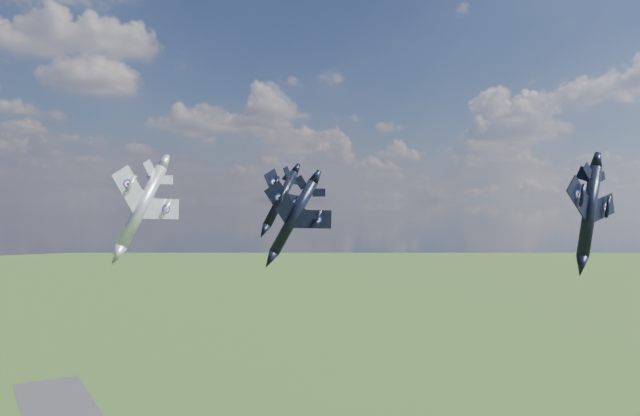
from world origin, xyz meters
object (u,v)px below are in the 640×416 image
jet_right_navy (589,211)px  jet_left_silver (142,206)px  jet_lead_navy (294,217)px  jet_high_navy (281,199)px

jet_right_navy → jet_left_silver: 52.55m
jet_lead_navy → jet_right_navy: (23.16, -29.28, 1.03)m
jet_high_navy → jet_left_silver: size_ratio=0.90×
jet_right_navy → jet_lead_navy: bearing=122.3°
jet_high_navy → jet_lead_navy: bearing=-120.1°
jet_left_silver → jet_high_navy: bearing=5.1°
jet_high_navy → jet_right_navy: bearing=-76.5°
jet_lead_navy → jet_left_silver: 20.86m
jet_high_navy → jet_left_silver: bearing=-172.6°
jet_lead_navy → jet_left_silver: (-20.80, -0.48, 1.59)m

